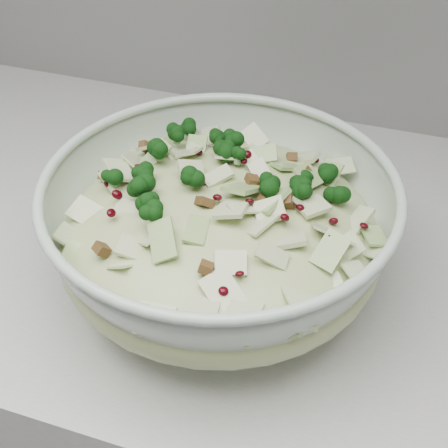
# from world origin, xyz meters

# --- Properties ---
(mixing_bowl) EXTENTS (0.37, 0.37, 0.14)m
(mixing_bowl) POSITION_xyz_m (-0.60, 1.60, 0.97)
(mixing_bowl) COLOR #B3C5B3
(mixing_bowl) RESTS_ON counter
(salad) EXTENTS (0.35, 0.35, 0.14)m
(salad) POSITION_xyz_m (-0.60, 1.60, 0.99)
(salad) COLOR #BBC385
(salad) RESTS_ON mixing_bowl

